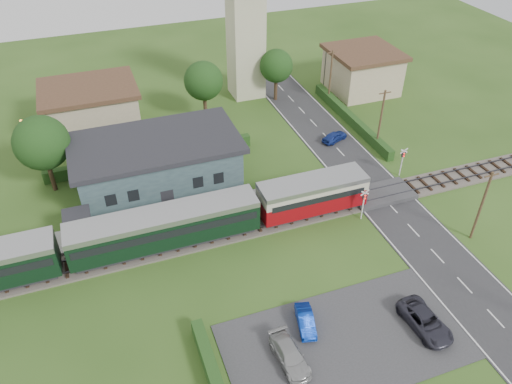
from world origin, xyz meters
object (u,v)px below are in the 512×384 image
object	(u,v)px
house_west	(92,108)
pedestrian_near	(228,199)
church_tower	(246,17)
crossing_signal_near	(364,200)
car_park_dark	(425,321)
equipment_hut	(79,226)
crossing_signal_far	(403,158)
train	(127,236)
car_park_blue	(306,321)
car_park_silver	(290,356)
car_on_road	(335,136)
station_building	(158,164)
pedestrian_far	(84,235)
house_east	(362,70)

from	to	relation	value
house_west	pedestrian_near	bearing A→B (deg)	-62.98
house_west	pedestrian_near	distance (m)	22.54
church_tower	crossing_signal_near	distance (m)	29.57
car_park_dark	pedestrian_near	world-z (taller)	pedestrian_near
equipment_hut	crossing_signal_far	xyz separation A→B (m)	(31.60, -0.81, 0.39)
train	crossing_signal_near	bearing A→B (deg)	-6.62
equipment_hut	car_park_blue	xyz separation A→B (m)	(14.48, -15.00, -1.14)
car_park_blue	car_park_silver	size ratio (longest dim) A/B	0.77
car_on_road	pedestrian_near	distance (m)	17.18
equipment_hut	crossing_signal_far	size ratio (longest dim) A/B	0.78
house_west	crossing_signal_near	size ratio (longest dim) A/B	3.30
train	pedestrian_near	size ratio (longest dim) A/B	23.71
crossing_signal_far	car_park_silver	distance (m)	25.51
station_building	car_park_silver	distance (m)	23.62
crossing_signal_near	crossing_signal_far	distance (m)	8.65
church_tower	crossing_signal_near	bearing A→B (deg)	-87.18
church_tower	pedestrian_far	world-z (taller)	church_tower
equipment_hut	house_west	distance (m)	20.05
church_tower	car_on_road	xyz separation A→B (m)	(5.44, -15.11, -9.62)
station_building	car_park_blue	xyz separation A→B (m)	(6.48, -20.80, -2.09)
house_west	car_park_blue	world-z (taller)	house_west
crossing_signal_far	house_east	bearing A→B (deg)	71.92
crossing_signal_far	car_park_blue	bearing A→B (deg)	-140.33
train	house_west	bearing A→B (deg)	91.61
train	pedestrian_far	xyz separation A→B (m)	(-3.42, 2.53, -0.98)
crossing_signal_far	pedestrian_far	distance (m)	31.38
church_tower	crossing_signal_far	xyz separation A→B (m)	(8.60, -23.61, -8.08)
house_east	car_park_dark	distance (m)	40.03
house_west	house_east	xyz separation A→B (m)	(35.00, -1.00, 0.00)
house_east	car_park_dark	world-z (taller)	house_east
equipment_hut	car_park_silver	world-z (taller)	equipment_hut
equipment_hut	station_building	bearing A→B (deg)	35.92
equipment_hut	car_on_road	xyz separation A→B (m)	(28.44, 7.69, -1.14)
station_building	crossing_signal_far	world-z (taller)	station_building
church_tower	car_park_dark	bearing A→B (deg)	-90.70
car_park_blue	house_east	bearing A→B (deg)	68.27
house_east	pedestrian_far	world-z (taller)	house_east
church_tower	pedestrian_near	xyz separation A→B (m)	(-9.78, -23.04, -8.86)
church_tower	pedestrian_near	size ratio (longest dim) A/B	9.66
equipment_hut	car_on_road	distance (m)	29.48
station_building	car_park_dark	xyz separation A→B (m)	(14.50, -23.84, -1.97)
car_park_blue	crossing_signal_far	bearing A→B (deg)	52.76
crossing_signal_far	pedestrian_near	distance (m)	18.41
church_tower	crossing_signal_near	xyz separation A→B (m)	(1.40, -28.41, -8.08)
station_building	pedestrian_near	world-z (taller)	station_building
car_park_dark	church_tower	bearing A→B (deg)	85.46
house_west	pedestrian_far	size ratio (longest dim) A/B	7.27
crossing_signal_near	car_park_blue	bearing A→B (deg)	-136.54
crossing_signal_near	crossing_signal_far	bearing A→B (deg)	33.69
car_park_dark	pedestrian_far	world-z (taller)	pedestrian_far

